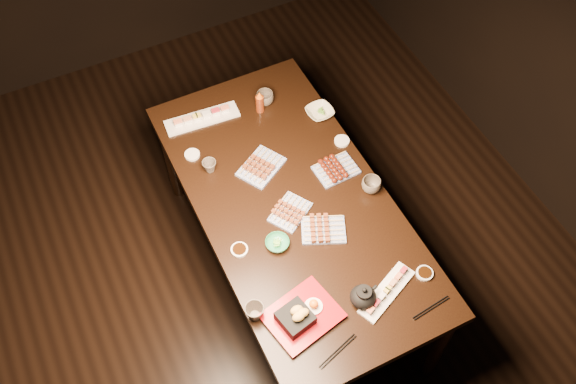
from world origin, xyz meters
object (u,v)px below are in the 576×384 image
at_px(yakitori_plate_right, 324,228).
at_px(yakitori_plate_left, 261,165).
at_px(yakitori_plate_center, 290,210).
at_px(teacup_far_right, 265,98).
at_px(teacup_far_left, 210,166).
at_px(sushi_platter_near, 387,291).
at_px(edamame_bowl_green, 277,243).
at_px(teapot, 363,295).
at_px(condiment_bottle, 260,102).
at_px(dining_table, 292,240).
at_px(sushi_platter_far, 202,116).
at_px(teacup_near_left, 255,312).
at_px(teacup_mid_right, 371,185).
at_px(tempura_tray, 303,312).
at_px(edamame_bowl_cream, 320,112).

relative_size(yakitori_plate_right, yakitori_plate_left, 0.91).
bearing_deg(yakitori_plate_center, teacup_far_right, 41.97).
bearing_deg(teacup_far_left, sushi_platter_near, -65.48).
distance_m(edamame_bowl_green, teacup_far_right, 0.91).
relative_size(teapot, condiment_bottle, 0.99).
xyz_separation_m(dining_table, sushi_platter_far, (-0.20, 0.70, 0.40)).
bearing_deg(teacup_near_left, teapot, -17.93).
height_order(dining_table, condiment_bottle, condiment_bottle).
bearing_deg(teapot, teacup_mid_right, 46.28).
bearing_deg(yakitori_plate_right, sushi_platter_far, 129.78).
relative_size(dining_table, tempura_tray, 5.83).
xyz_separation_m(dining_table, teacup_far_right, (0.16, 0.65, 0.41)).
height_order(edamame_bowl_green, teacup_far_left, teacup_far_left).
distance_m(yakitori_plate_center, condiment_bottle, 0.69).
bearing_deg(teapot, teacup_far_left, 98.87).
distance_m(yakitori_plate_left, condiment_bottle, 0.40).
bearing_deg(yakitori_plate_left, teacup_near_left, -147.26).
bearing_deg(edamame_bowl_green, teacup_near_left, -131.12).
bearing_deg(tempura_tray, yakitori_plate_left, 65.19).
relative_size(dining_table, teapot, 12.95).
xyz_separation_m(dining_table, teacup_near_left, (-0.42, -0.47, 0.42)).
xyz_separation_m(yakitori_plate_right, teacup_far_right, (0.10, 0.87, 0.01)).
distance_m(yakitori_plate_right, condiment_bottle, 0.83).
xyz_separation_m(yakitori_plate_left, condiment_bottle, (0.16, 0.36, 0.04)).
xyz_separation_m(edamame_bowl_cream, tempura_tray, (-0.62, -1.01, 0.04)).
relative_size(yakitori_plate_right, edamame_bowl_green, 1.83).
bearing_deg(edamame_bowl_green, yakitori_plate_right, -6.30).
bearing_deg(teacup_near_left, yakitori_plate_left, 63.19).
height_order(teacup_far_left, teapot, teapot).
height_order(tempura_tray, teapot, teapot).
bearing_deg(teacup_far_left, edamame_bowl_green, -78.06).
height_order(sushi_platter_near, teacup_near_left, teacup_near_left).
xyz_separation_m(sushi_platter_far, teacup_mid_right, (0.58, -0.80, 0.01)).
distance_m(sushi_platter_far, tempura_tray, 1.26).
relative_size(yakitori_plate_right, condiment_bottle, 1.49).
bearing_deg(teacup_far_left, teacup_far_right, 33.30).
bearing_deg(teacup_mid_right, teacup_near_left, -155.68).
bearing_deg(teacup_near_left, yakitori_plate_right, 28.02).
xyz_separation_m(sushi_platter_near, teacup_far_right, (-0.00, 1.28, 0.02)).
bearing_deg(teapot, edamame_bowl_green, 106.87).
distance_m(dining_table, yakitori_plate_center, 0.41).
distance_m(teacup_mid_right, teacup_far_right, 0.79).
relative_size(sushi_platter_near, tempura_tray, 1.06).
height_order(dining_table, edamame_bowl_green, edamame_bowl_green).
bearing_deg(teacup_mid_right, dining_table, 164.49).
relative_size(sushi_platter_near, yakitori_plate_center, 1.64).
bearing_deg(dining_table, teacup_mid_right, -12.57).
distance_m(yakitori_plate_center, yakitori_plate_left, 0.31).
distance_m(yakitori_plate_center, teacup_mid_right, 0.42).
bearing_deg(condiment_bottle, yakitori_plate_center, -102.56).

